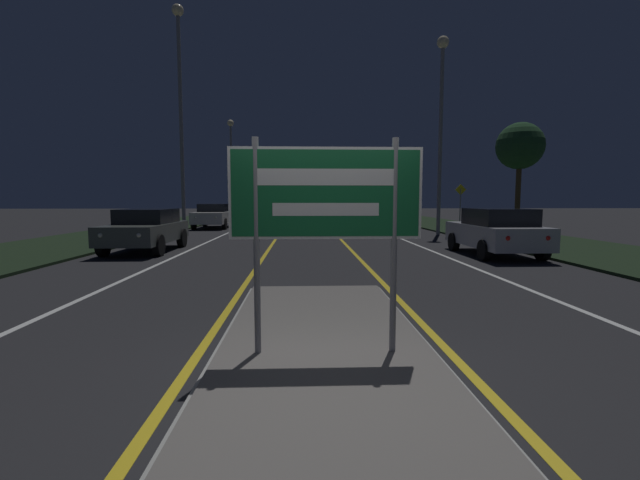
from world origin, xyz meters
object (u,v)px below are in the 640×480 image
object	(u,v)px
streetlight_right_near	(441,103)
car_receding_2	(372,211)
car_receding_1	(349,216)
car_approaching_0	(146,229)
car_approaching_1	(214,215)
car_receding_3	(354,209)
streetlight_left_far	(231,152)
highway_sign	(326,203)
warning_sign	(460,203)
car_receding_0	(496,231)
streetlight_left_near	(180,87)
car_approaching_2	(275,210)

from	to	relation	value
streetlight_right_near	car_receding_2	bearing A→B (deg)	92.98
car_receding_1	car_approaching_0	distance (m)	13.55
streetlight_right_near	car_approaching_0	xyz separation A→B (m)	(-12.12, -6.25, -5.69)
streetlight_right_near	car_approaching_1	world-z (taller)	streetlight_right_near
streetlight_right_near	car_receding_3	xyz separation A→B (m)	(-1.03, 26.18, -5.71)
streetlight_left_far	car_approaching_0	distance (m)	24.79
highway_sign	warning_sign	world-z (taller)	warning_sign
car_receding_0	warning_sign	world-z (taller)	warning_sign
streetlight_right_near	car_approaching_1	xyz separation A→B (m)	(-12.27, 5.80, -5.66)
car_receding_2	car_approaching_1	size ratio (longest dim) A/B	0.88
streetlight_right_near	car_receding_1	distance (m)	8.31
streetlight_left_near	car_approaching_0	bearing A→B (deg)	-84.71
car_receding_2	car_approaching_2	world-z (taller)	car_receding_2
car_receding_1	car_approaching_0	size ratio (longest dim) A/B	1.13
streetlight_left_far	streetlight_right_near	bearing A→B (deg)	-53.82
highway_sign	car_receding_0	xyz separation A→B (m)	(5.85, 8.66, -0.96)
streetlight_left_near	car_approaching_1	xyz separation A→B (m)	(0.51, 4.95, -6.49)
streetlight_left_near	streetlight_left_far	xyz separation A→B (m)	(-0.35, 17.11, -1.31)
car_approaching_2	warning_sign	xyz separation A→B (m)	(11.06, -15.92, 0.82)
car_receding_1	car_receding_3	distance (m)	21.81
car_receding_1	car_approaching_2	world-z (taller)	car_approaching_2
car_receding_0	car_approaching_2	distance (m)	27.06
streetlight_left_far	car_approaching_2	size ratio (longest dim) A/B	1.88
car_receding_0	car_approaching_1	xyz separation A→B (m)	(-11.59, 13.63, 0.02)
car_receding_1	car_receding_3	size ratio (longest dim) A/B	1.09
warning_sign	car_receding_1	bearing A→B (deg)	155.25
streetlight_left_far	car_approaching_1	bearing A→B (deg)	-85.93
streetlight_left_near	car_approaching_0	distance (m)	9.66
warning_sign	streetlight_right_near	bearing A→B (deg)	-133.33
car_receding_1	car_approaching_2	size ratio (longest dim) A/B	1.02
highway_sign	car_approaching_0	world-z (taller)	highway_sign
car_receding_0	car_approaching_0	world-z (taller)	car_receding_0
car_receding_2	car_approaching_2	size ratio (longest dim) A/B	0.89
highway_sign	car_receding_3	bearing A→B (deg)	82.65
car_receding_1	warning_sign	xyz separation A→B (m)	(5.78, -2.66, 0.82)
car_approaching_2	car_receding_0	bearing A→B (deg)	-71.52
car_approaching_1	car_approaching_2	distance (m)	12.40
streetlight_right_near	car_approaching_2	distance (m)	20.88
car_approaching_0	warning_sign	bearing A→B (deg)	30.38
car_approaching_1	car_approaching_2	world-z (taller)	car_approaching_1
car_receding_3	streetlight_right_near	bearing A→B (deg)	-87.75
streetlight_right_near	car_approaching_1	size ratio (longest dim) A/B	2.02
car_receding_2	car_receding_3	size ratio (longest dim) A/B	0.95
car_receding_2	car_approaching_2	xyz separation A→B (m)	(-8.45, 2.29, -0.02)
car_receding_0	car_receding_2	bearing A→B (deg)	90.32
car_receding_0	car_receding_3	world-z (taller)	car_receding_0
car_receding_2	car_approaching_0	distance (m)	24.55
highway_sign	streetlight_right_near	bearing A→B (deg)	68.39
streetlight_left_near	streetlight_left_far	distance (m)	17.17
car_approaching_0	warning_sign	world-z (taller)	warning_sign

